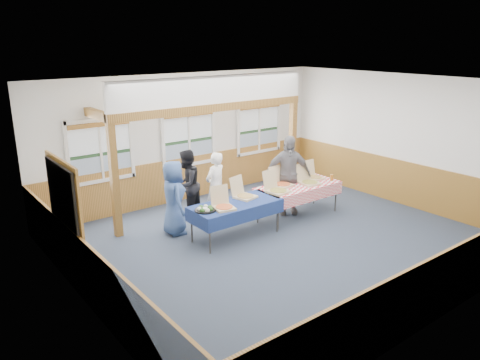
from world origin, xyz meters
The scene contains 31 objects.
floor centered at (0.00, 0.00, 0.00)m, with size 8.00×8.00×0.00m, color #252C3D.
ceiling centered at (0.00, 0.00, 3.20)m, with size 8.00×8.00×0.00m, color white.
wall_back centered at (0.00, 3.50, 1.60)m, with size 8.00×8.00×0.00m, color silver.
wall_front centered at (0.00, -3.50, 1.60)m, with size 8.00×8.00×0.00m, color silver.
wall_left centered at (-4.00, 0.00, 1.60)m, with size 8.00×8.00×0.00m, color silver.
wall_right centered at (4.00, 0.00, 1.60)m, with size 8.00×8.00×0.00m, color silver.
wainscot_back centered at (0.00, 3.48, 0.55)m, with size 7.98×0.05×1.10m, color brown.
wainscot_front centered at (0.00, -3.48, 0.55)m, with size 7.98×0.05×1.10m, color brown.
wainscot_left centered at (-3.98, 0.00, 0.55)m, with size 0.05×6.98×1.10m, color brown.
wainscot_right centered at (3.98, 0.00, 0.55)m, with size 0.05×6.98×1.10m, color brown.
cased_opening centered at (-3.96, 0.90, 1.05)m, with size 0.06×1.30×2.10m, color #323232.
window_left centered at (-2.30, 3.46, 1.68)m, with size 1.56×0.10×1.46m.
window_mid centered at (0.00, 3.46, 1.68)m, with size 1.56×0.10×1.46m.
window_right centered at (2.30, 3.46, 1.68)m, with size 1.56×0.10×1.46m.
post_left centered at (-2.50, 2.30, 1.20)m, with size 0.15×0.15×2.40m, color brown.
post_right centered at (2.50, 2.30, 1.20)m, with size 0.15×0.15×2.40m, color brown.
cross_beam centered at (0.00, 2.30, 2.49)m, with size 5.15×0.18×0.18m, color brown.
table_left centered at (-0.59, 0.73, 0.70)m, with size 1.92×0.84×0.76m.
table_right centered at (1.31, 0.83, 0.71)m, with size 2.15×1.22×0.76m.
pizza_box_a centered at (-0.98, 0.62, 0.82)m, with size 0.48×0.54×0.42m.
pizza_box_b centered at (-0.25, 0.89, 0.82)m, with size 0.49×0.56×0.43m.
pizza_box_c centered at (0.55, 0.73, 0.83)m, with size 0.47×0.56×0.46m.
pizza_box_d centered at (0.95, 1.02, 0.82)m, with size 0.44×0.52×0.43m.
pizza_box_e centered at (1.56, 0.75, 0.82)m, with size 0.45×0.53×0.44m.
pizza_box_f centered at (1.96, 0.97, 0.82)m, with size 0.39×0.48×0.41m.
veggie_tray centered at (-1.34, 0.73, 0.79)m, with size 0.42×0.42×0.10m.
drink_glass centered at (2.16, 0.58, 0.83)m, with size 0.07×0.07×0.15m, color #935818.
woman_white centered at (-0.31, 1.86, 0.78)m, with size 0.57×0.38×1.57m, color white.
woman_black centered at (-0.80, 2.30, 0.80)m, with size 0.78×0.61×1.61m, color black.
man_blue centered at (-1.49, 1.69, 0.80)m, with size 0.78×0.51×1.59m, color #38548C.
person_grey centered at (1.25, 1.13, 0.94)m, with size 1.10×0.46×1.88m, color slate.
Camera 1 is at (-6.04, -6.50, 4.01)m, focal length 35.00 mm.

